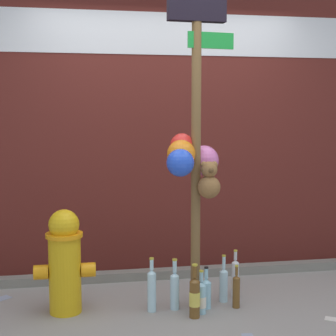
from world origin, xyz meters
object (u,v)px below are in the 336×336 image
object	(u,v)px
bottle_0	(201,298)
bottle_5	(175,289)
memorial_post	(193,133)
fire_hydrant	(65,261)
bottle_3	(194,297)
bottle_1	(224,283)
bottle_2	(235,278)
bottle_7	(152,289)
bottle_6	(236,290)
bottle_4	(206,292)

from	to	relation	value
bottle_0	bottle_5	distance (m)	0.22
memorial_post	fire_hydrant	distance (m)	1.37
bottle_5	memorial_post	bearing A→B (deg)	17.05
bottle_5	bottle_3	bearing A→B (deg)	-59.32
bottle_1	bottle_2	bearing A→B (deg)	35.40
bottle_2	bottle_0	bearing A→B (deg)	-140.44
fire_hydrant	bottle_7	world-z (taller)	fire_hydrant
memorial_post	bottle_6	bearing A→B (deg)	-16.68
bottle_1	bottle_7	distance (m)	0.61
bottle_2	bottle_6	distance (m)	0.24
bottle_0	bottle_3	bearing A→B (deg)	-135.71
bottle_2	bottle_5	bearing A→B (deg)	-161.65
bottle_3	bottle_7	distance (m)	0.34
bottle_4	bottle_1	bearing A→B (deg)	33.29
memorial_post	fire_hydrant	bearing A→B (deg)	177.68
memorial_post	bottle_2	bearing A→B (deg)	18.83
bottle_3	bottle_7	size ratio (longest dim) A/B	0.97
bottle_5	bottle_7	xyz separation A→B (m)	(-0.18, -0.01, 0.01)
bottle_0	bottle_3	size ratio (longest dim) A/B	0.82
memorial_post	bottle_6	world-z (taller)	memorial_post
bottle_0	bottle_4	size ratio (longest dim) A/B	1.02
memorial_post	bottle_1	size ratio (longest dim) A/B	6.65
bottle_2	bottle_3	distance (m)	0.56
fire_hydrant	bottle_2	distance (m)	1.39
bottle_6	bottle_7	world-z (taller)	bottle_7
bottle_3	bottle_5	bearing A→B (deg)	120.68
bottle_4	bottle_5	distance (m)	0.25
memorial_post	bottle_2	world-z (taller)	memorial_post
bottle_1	bottle_4	bearing A→B (deg)	-146.71
fire_hydrant	memorial_post	bearing A→B (deg)	-2.32
memorial_post	bottle_4	distance (m)	1.23
fire_hydrant	bottle_0	size ratio (longest dim) A/B	2.37
bottle_5	bottle_6	size ratio (longest dim) A/B	1.17
bottle_6	bottle_2	bearing A→B (deg)	74.75
memorial_post	bottle_7	size ratio (longest dim) A/B	6.06
bottle_1	memorial_post	bearing A→B (deg)	-170.34
bottle_3	bottle_6	distance (m)	0.39
bottle_7	bottle_6	bearing A→B (deg)	-3.30
bottle_0	bottle_2	bearing A→B (deg)	39.56
bottle_0	fire_hydrant	bearing A→B (deg)	168.64
memorial_post	bottle_4	world-z (taller)	memorial_post
fire_hydrant	bottle_6	bearing A→B (deg)	-6.04
bottle_1	fire_hydrant	bearing A→B (deg)	-179.73
fire_hydrant	bottle_0	bearing A→B (deg)	-11.36
bottle_4	bottle_0	bearing A→B (deg)	-123.35
bottle_7	fire_hydrant	bearing A→B (deg)	171.21
bottle_2	fire_hydrant	bearing A→B (deg)	-176.08
bottle_5	bottle_2	bearing A→B (deg)	18.35
bottle_1	bottle_4	xyz separation A→B (m)	(-0.17, -0.11, -0.02)
bottle_0	bottle_3	xyz separation A→B (m)	(-0.07, -0.07, 0.04)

